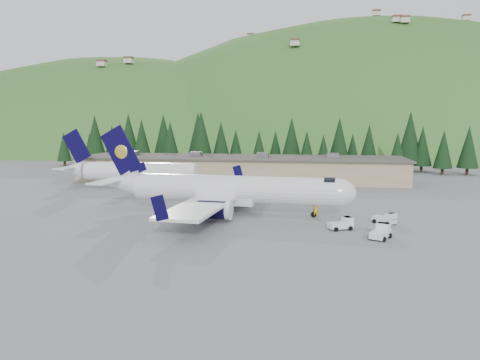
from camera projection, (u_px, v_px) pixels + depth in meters
name	position (u px, v px, depth m)	size (l,w,h in m)	color
ground	(233.00, 213.00, 65.65)	(600.00, 600.00, 0.00)	slate
airliner	(226.00, 190.00, 65.49)	(37.29, 35.01, 12.37)	white
second_airliner	(126.00, 171.00, 90.66)	(27.50, 11.00, 10.05)	white
baggage_tug_a	(342.00, 224.00, 55.82)	(3.18, 2.59, 1.52)	white
baggage_tug_b	(386.00, 219.00, 58.82)	(3.04, 2.94, 1.50)	white
baggage_tug_c	(381.00, 232.00, 51.59)	(2.78, 3.37, 1.61)	white
terminal_building	(240.00, 168.00, 103.34)	(71.00, 17.00, 6.10)	#9B8061
ramp_worker	(316.00, 211.00, 62.83)	(0.66, 0.43, 1.81)	#F5B804
tree_line	(239.00, 141.00, 125.62)	(113.07, 19.09, 14.25)	black
hills	(385.00, 288.00, 270.90)	(614.00, 330.00, 300.00)	#29561B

